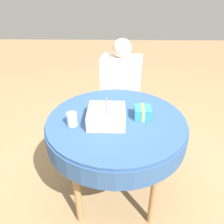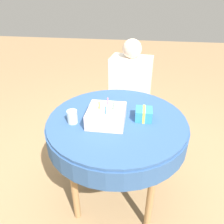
{
  "view_description": "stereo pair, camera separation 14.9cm",
  "coord_description": "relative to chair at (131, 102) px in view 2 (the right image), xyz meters",
  "views": [
    {
      "loc": [
        -0.0,
        -1.3,
        1.59
      ],
      "look_at": [
        -0.03,
        -0.02,
        0.83
      ],
      "focal_mm": 35.0,
      "sensor_mm": 36.0,
      "label": 1
    },
    {
      "loc": [
        0.15,
        -1.29,
        1.59
      ],
      "look_at": [
        -0.03,
        -0.02,
        0.83
      ],
      "focal_mm": 35.0,
      "sensor_mm": 36.0,
      "label": 2
    }
  ],
  "objects": [
    {
      "name": "birthday_cake",
      "position": [
        -0.12,
        -0.89,
        0.35
      ],
      "size": [
        0.25,
        0.25,
        0.16
      ],
      "color": "silver",
      "rests_on": "dining_table"
    },
    {
      "name": "person",
      "position": [
        -0.01,
        -0.08,
        0.22
      ],
      "size": [
        0.42,
        0.38,
        1.15
      ],
      "rotation": [
        0.0,
        0.0,
        -0.13
      ],
      "color": "beige",
      "rests_on": "ground_plane"
    },
    {
      "name": "ground_plane",
      "position": [
        -0.06,
        -0.83,
        -0.47
      ],
      "size": [
        12.0,
        12.0,
        0.0
      ],
      "primitive_type": "plane",
      "color": "#A37F56"
    },
    {
      "name": "chair",
      "position": [
        0.0,
        0.0,
        0.0
      ],
      "size": [
        0.43,
        0.43,
        0.87
      ],
      "rotation": [
        0.0,
        0.0,
        -0.13
      ],
      "color": "#4C331E",
      "rests_on": "ground_plane"
    },
    {
      "name": "gift_box",
      "position": [
        0.13,
        -0.81,
        0.34
      ],
      "size": [
        0.11,
        0.12,
        0.09
      ],
      "color": "teal",
      "rests_on": "dining_table"
    },
    {
      "name": "drinking_glass",
      "position": [
        -0.35,
        -0.92,
        0.34
      ],
      "size": [
        0.07,
        0.07,
        0.09
      ],
      "color": "silver",
      "rests_on": "dining_table"
    },
    {
      "name": "dining_table",
      "position": [
        -0.06,
        -0.83,
        0.2
      ],
      "size": [
        1.0,
        1.0,
        0.77
      ],
      "color": "#335689",
      "rests_on": "ground_plane"
    }
  ]
}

